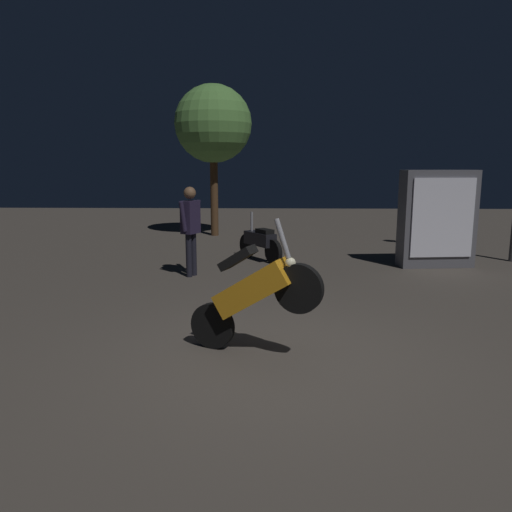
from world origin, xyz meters
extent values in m
plane|color=#4C443D|center=(0.00, 0.00, 0.00)|extent=(40.00, 40.00, 0.00)
cylinder|color=black|center=(-0.85, 0.35, 0.28)|extent=(0.55, 0.31, 0.56)
cylinder|color=black|center=(0.16, -0.08, 0.86)|extent=(0.55, 0.31, 0.56)
cube|color=orange|center=(-0.34, 0.13, 0.80)|extent=(1.01, 0.65, 0.76)
cube|color=black|center=(-0.53, 0.21, 1.15)|extent=(0.49, 0.39, 0.32)
cylinder|color=gray|center=(-0.02, 0.00, 1.41)|extent=(0.21, 0.14, 0.44)
sphere|color=#F2EABF|center=(0.07, -0.04, 1.14)|extent=(0.12, 0.12, 0.12)
cylinder|color=black|center=(-0.08, 5.53, 0.28)|extent=(0.40, 0.52, 0.56)
cylinder|color=black|center=(-0.70, 6.44, 0.28)|extent=(0.40, 0.52, 0.56)
cube|color=black|center=(-0.39, 5.99, 0.51)|extent=(0.79, 0.95, 0.30)
cube|color=black|center=(-0.28, 5.82, 0.71)|extent=(0.45, 0.50, 0.10)
cylinder|color=gray|center=(-0.59, 6.27, 0.89)|extent=(0.08, 0.08, 0.45)
sphere|color=#F2EABF|center=(-0.65, 6.36, 0.56)|extent=(0.12, 0.12, 0.12)
cylinder|color=black|center=(-1.76, 4.21, 0.43)|extent=(0.12, 0.12, 0.87)
cylinder|color=black|center=(-1.69, 4.35, 0.43)|extent=(0.12, 0.12, 0.87)
cube|color=#261E38|center=(-1.73, 4.28, 1.19)|extent=(0.38, 0.43, 0.65)
sphere|color=brown|center=(-1.73, 4.28, 1.67)|extent=(0.24, 0.24, 0.24)
cylinder|color=#261E38|center=(-1.84, 4.07, 1.22)|extent=(0.17, 0.21, 0.59)
cylinder|color=#261E38|center=(-1.62, 4.50, 1.22)|extent=(0.17, 0.21, 0.59)
cylinder|color=#4C331E|center=(-1.91, 10.10, 1.31)|extent=(0.24, 0.24, 2.62)
sphere|color=#568C42|center=(-1.91, 10.10, 3.44)|extent=(2.36, 2.36, 2.36)
cube|color=#595960|center=(3.48, 5.40, 1.05)|extent=(1.64, 0.67, 2.10)
cube|color=white|center=(3.51, 5.14, 1.10)|extent=(1.34, 0.18, 1.68)
camera|label=1|loc=(-0.16, -5.37, 2.21)|focal=34.59mm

